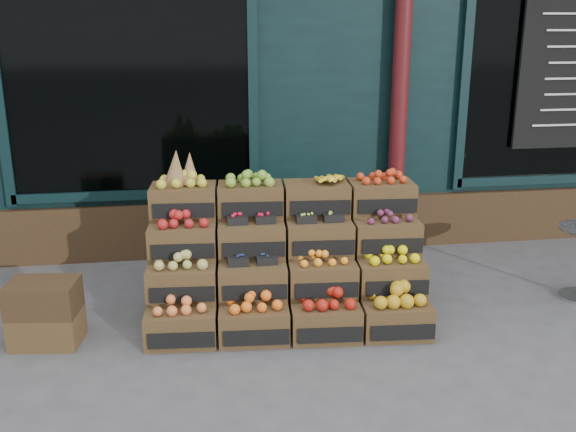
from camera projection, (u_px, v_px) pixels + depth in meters
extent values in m
plane|color=#4B4B4E|center=(325.00, 341.00, 5.16)|extent=(60.00, 60.00, 0.00)
cube|color=black|center=(256.00, 27.00, 9.39)|extent=(12.00, 6.00, 4.80)
cube|color=black|center=(285.00, 116.00, 6.86)|extent=(12.00, 0.12, 3.00)
cube|color=#362615|center=(286.00, 225.00, 7.14)|extent=(12.00, 0.18, 0.60)
cube|color=black|center=(130.00, 95.00, 6.49)|extent=(2.40, 0.06, 2.00)
cube|color=black|center=(568.00, 89.00, 7.18)|extent=(2.40, 0.06, 2.00)
cylinder|color=#4A1113|center=(399.00, 107.00, 6.81)|extent=(0.18, 0.18, 3.20)
cube|color=black|center=(574.00, 75.00, 7.06)|extent=(1.30, 0.04, 1.60)
cube|color=#49341C|center=(181.00, 325.00, 5.11)|extent=(0.58, 0.43, 0.28)
cube|color=black|center=(179.00, 341.00, 4.92)|extent=(0.51, 0.05, 0.13)
cube|color=orange|center=(180.00, 304.00, 5.06)|extent=(0.47, 0.32, 0.09)
cube|color=#49341C|center=(254.00, 323.00, 5.15)|extent=(0.58, 0.43, 0.28)
cube|color=black|center=(255.00, 338.00, 4.96)|extent=(0.51, 0.05, 0.13)
cube|color=orange|center=(254.00, 301.00, 5.10)|extent=(0.47, 0.32, 0.10)
cube|color=#49341C|center=(325.00, 321.00, 5.19)|extent=(0.58, 0.43, 0.28)
cube|color=black|center=(329.00, 335.00, 5.01)|extent=(0.51, 0.05, 0.13)
cube|color=#A2190E|center=(326.00, 299.00, 5.14)|extent=(0.47, 0.32, 0.11)
cube|color=#49341C|center=(395.00, 318.00, 5.24)|extent=(0.58, 0.43, 0.28)
cube|color=black|center=(401.00, 333.00, 5.05)|extent=(0.51, 0.05, 0.13)
cube|color=#B58617|center=(397.00, 295.00, 5.18)|extent=(0.47, 0.32, 0.13)
cube|color=#49341C|center=(182.00, 282.00, 5.26)|extent=(0.58, 0.43, 0.28)
cube|color=black|center=(180.00, 295.00, 5.07)|extent=(0.51, 0.05, 0.13)
cube|color=tan|center=(181.00, 260.00, 5.20)|extent=(0.47, 0.32, 0.09)
cube|color=#49341C|center=(253.00, 280.00, 5.30)|extent=(0.58, 0.43, 0.28)
cube|color=black|center=(253.00, 293.00, 5.11)|extent=(0.51, 0.05, 0.13)
cube|color=navy|center=(252.00, 262.00, 5.25)|extent=(0.47, 0.32, 0.03)
cube|color=#49341C|center=(322.00, 278.00, 5.34)|extent=(0.58, 0.43, 0.28)
cube|color=black|center=(325.00, 291.00, 5.15)|extent=(0.51, 0.05, 0.13)
cube|color=orange|center=(322.00, 258.00, 5.29)|extent=(0.47, 0.32, 0.08)
cube|color=#49341C|center=(390.00, 276.00, 5.38)|extent=(0.58, 0.43, 0.28)
cube|color=black|center=(396.00, 288.00, 5.19)|extent=(0.51, 0.05, 0.13)
cube|color=yellow|center=(391.00, 255.00, 5.33)|extent=(0.47, 0.32, 0.09)
cube|color=#49341C|center=(183.00, 240.00, 5.40)|extent=(0.58, 0.43, 0.28)
cube|color=black|center=(181.00, 252.00, 5.21)|extent=(0.51, 0.05, 0.13)
cube|color=#A3191B|center=(182.00, 219.00, 5.35)|extent=(0.47, 0.32, 0.09)
cube|color=#49341C|center=(252.00, 239.00, 5.44)|extent=(0.58, 0.43, 0.28)
cube|color=black|center=(252.00, 250.00, 5.25)|extent=(0.51, 0.05, 0.13)
cube|color=red|center=(251.00, 221.00, 5.40)|extent=(0.47, 0.32, 0.04)
cube|color=#49341C|center=(319.00, 237.00, 5.48)|extent=(0.58, 0.43, 0.28)
cube|color=black|center=(322.00, 248.00, 5.30)|extent=(0.51, 0.05, 0.13)
cube|color=#8BB23C|center=(319.00, 220.00, 5.44)|extent=(0.47, 0.32, 0.03)
cube|color=#49341C|center=(386.00, 235.00, 5.53)|extent=(0.58, 0.43, 0.28)
cube|color=black|center=(391.00, 246.00, 5.34)|extent=(0.51, 0.05, 0.13)
cube|color=#57213D|center=(387.00, 216.00, 5.48)|extent=(0.47, 0.32, 0.07)
cube|color=#49341C|center=(184.00, 201.00, 5.54)|extent=(0.58, 0.43, 0.28)
cube|color=black|center=(182.00, 211.00, 5.36)|extent=(0.51, 0.05, 0.13)
cube|color=gold|center=(183.00, 180.00, 5.49)|extent=(0.47, 0.32, 0.09)
cube|color=#49341C|center=(250.00, 200.00, 5.59)|extent=(0.58, 0.43, 0.28)
cube|color=black|center=(251.00, 209.00, 5.40)|extent=(0.51, 0.05, 0.13)
cube|color=olive|center=(250.00, 179.00, 5.53)|extent=(0.47, 0.32, 0.09)
cube|color=#49341C|center=(316.00, 198.00, 5.63)|extent=(0.58, 0.43, 0.28)
cube|color=black|center=(319.00, 208.00, 5.44)|extent=(0.51, 0.05, 0.13)
cube|color=gold|center=(317.00, 178.00, 5.58)|extent=(0.47, 0.32, 0.09)
cube|color=#49341C|center=(381.00, 197.00, 5.67)|extent=(0.58, 0.43, 0.28)
cube|color=black|center=(386.00, 207.00, 5.48)|extent=(0.51, 0.05, 0.13)
cube|color=#B93214|center=(382.00, 177.00, 5.62)|extent=(0.47, 0.32, 0.08)
cube|color=#362615|center=(288.00, 309.00, 5.40)|extent=(2.31, 0.55, 0.28)
cube|color=#362615|center=(286.00, 283.00, 5.58)|extent=(2.31, 0.55, 0.56)
cube|color=#362615|center=(284.00, 259.00, 5.77)|extent=(2.31, 0.55, 0.84)
cone|color=olive|center=(176.00, 167.00, 5.45)|extent=(0.19, 0.19, 0.32)
cone|color=olive|center=(190.00, 168.00, 5.51)|extent=(0.17, 0.17, 0.28)
cube|color=#49341C|center=(47.00, 328.00, 5.08)|extent=(0.57, 0.43, 0.26)
cube|color=#362615|center=(43.00, 298.00, 5.01)|extent=(0.57, 0.43, 0.26)
imported|color=#1D662A|center=(95.00, 153.00, 7.14)|extent=(0.88, 0.70, 2.12)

